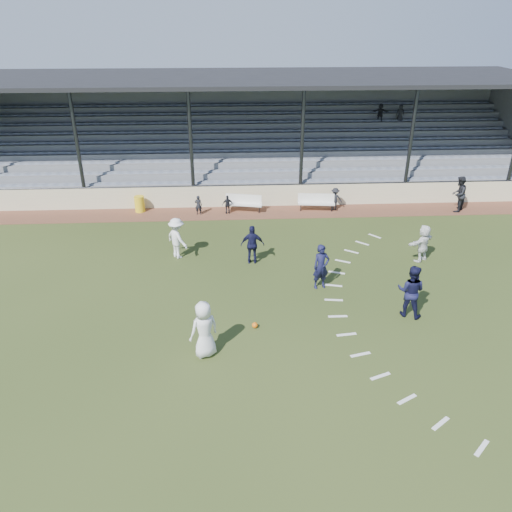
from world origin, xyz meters
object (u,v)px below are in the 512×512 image
(trash_bin, at_px, (140,204))
(player_navy_lead, at_px, (321,267))
(player_white_lead, at_px, (204,329))
(bench_left, at_px, (244,202))
(official, at_px, (459,194))
(bench_right, at_px, (316,201))
(football, at_px, (255,325))

(trash_bin, xyz_separation_m, player_navy_lead, (8.50, -8.82, 0.47))
(trash_bin, relative_size, player_white_lead, 0.45)
(bench_left, bearing_deg, player_white_lead, -84.80)
(player_white_lead, height_order, player_navy_lead, player_white_lead)
(bench_left, bearing_deg, official, 9.73)
(trash_bin, distance_m, player_white_lead, 13.58)
(player_white_lead, height_order, official, official)
(trash_bin, height_order, player_white_lead, player_white_lead)
(bench_right, distance_m, football, 11.86)
(bench_left, relative_size, official, 1.03)
(bench_right, distance_m, official, 7.76)
(trash_bin, relative_size, official, 0.44)
(bench_left, distance_m, official, 11.75)
(bench_right, bearing_deg, football, -103.07)
(bench_right, xyz_separation_m, football, (-3.97, -11.17, -0.48))
(bench_left, height_order, football, bench_left)
(football, xyz_separation_m, player_white_lead, (-1.68, -1.42, 0.87))
(bench_left, xyz_separation_m, football, (0.02, -11.25, -0.48))
(player_white_lead, bearing_deg, bench_right, -143.28)
(bench_right, distance_m, player_navy_lead, 8.55)
(bench_right, distance_m, player_white_lead, 13.80)
(bench_right, xyz_separation_m, player_navy_lead, (-1.20, -8.46, 0.34))
(bench_left, bearing_deg, player_navy_lead, -59.30)
(football, bearing_deg, player_white_lead, -139.82)
(bench_left, bearing_deg, football, -77.25)
(football, distance_m, player_white_lead, 2.36)
(official, bearing_deg, bench_left, -52.23)
(player_white_lead, bearing_deg, official, -167.05)
(official, bearing_deg, trash_bin, -52.18)
(player_white_lead, bearing_deg, football, -168.94)
(bench_right, bearing_deg, trash_bin, -175.64)
(football, relative_size, player_navy_lead, 0.11)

